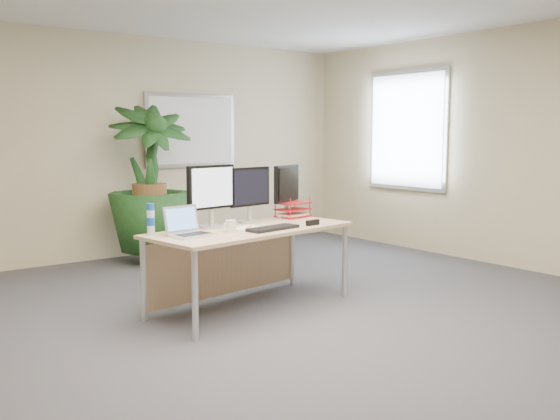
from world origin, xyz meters
TOP-DOWN VIEW (x-y plane):
  - floor at (0.00, 0.00)m, footprint 8.00×8.00m
  - back_wall at (0.00, 4.00)m, footprint 7.00×0.04m
  - whiteboard at (1.20, 3.97)m, footprint 1.30×0.04m
  - window at (3.47, 2.30)m, footprint 0.04×1.30m
  - desk at (0.17, 1.23)m, footprint 1.93×1.03m
  - floor_plant at (0.33, 3.42)m, footprint 0.91×0.91m
  - monitor_left at (-0.08, 1.35)m, footprint 0.48×0.22m
  - monitor_right at (0.36, 1.41)m, footprint 0.45×0.21m
  - monitor_dark at (0.85, 1.49)m, footprint 0.43×0.23m
  - laptop at (-0.44, 1.12)m, footprint 0.36×0.32m
  - keyboard at (0.28, 0.94)m, footprint 0.50×0.23m
  - coffee_mug at (-0.07, 1.06)m, footprint 0.13×0.09m
  - spiral_notebook at (0.12, 1.11)m, footprint 0.30×0.24m
  - orange_pen at (0.15, 1.11)m, footprint 0.11×0.08m
  - yellow_highlighter at (0.39, 1.11)m, footprint 0.11×0.03m
  - water_bottle at (-0.66, 1.31)m, footprint 0.07×0.07m
  - letter_tray at (0.90, 1.46)m, footprint 0.33×0.27m
  - stapler at (0.71, 0.94)m, footprint 0.15×0.06m

SIDE VIEW (x-z plane):
  - floor at x=0.00m, z-range 0.00..0.00m
  - desk at x=0.17m, z-range 0.21..0.91m
  - spiral_notebook at x=0.12m, z-range 0.71..0.72m
  - yellow_highlighter at x=0.39m, z-range 0.71..0.72m
  - keyboard at x=0.28m, z-range 0.71..0.73m
  - orange_pen at x=0.15m, z-range 0.72..0.73m
  - stapler at x=0.71m, z-range 0.71..0.75m
  - floor_plant at x=0.33m, z-range 0.00..1.50m
  - coffee_mug at x=-0.07m, z-range 0.71..0.80m
  - laptop at x=-0.44m, z-range 0.65..0.88m
  - letter_tray at x=0.90m, z-range 0.70..0.84m
  - water_bottle at x=-0.66m, z-range 0.70..0.95m
  - monitor_right at x=0.36m, z-range 0.74..1.25m
  - monitor_dark at x=0.85m, z-range 0.74..1.25m
  - monitor_left at x=-0.08m, z-range 0.75..1.28m
  - back_wall at x=0.00m, z-range 0.00..2.70m
  - whiteboard at x=1.20m, z-range 1.07..2.02m
  - window at x=3.47m, z-range 0.77..2.33m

